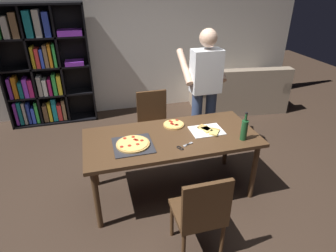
{
  "coord_description": "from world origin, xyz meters",
  "views": [
    {
      "loc": [
        -0.75,
        -2.58,
        2.29
      ],
      "look_at": [
        0.0,
        0.15,
        0.8
      ],
      "focal_mm": 30.42,
      "sensor_mm": 36.0,
      "label": 1
    }
  ],
  "objects_px": {
    "second_pizza_plain": "(174,124)",
    "couch": "(238,94)",
    "bookshelf": "(43,68)",
    "kitchen_scissors": "(183,147)",
    "pepperoni_pizza_on_tray": "(133,144)",
    "wine_bottle": "(244,129)",
    "chair_near_camera": "(201,212)",
    "person_serving_pizza": "(205,88)",
    "dining_table": "(172,142)",
    "chair_far_side": "(154,120)"
  },
  "relations": [
    {
      "from": "chair_near_camera",
      "to": "pepperoni_pizza_on_tray",
      "type": "xyz_separation_m",
      "value": [
        -0.44,
        0.83,
        0.25
      ]
    },
    {
      "from": "chair_near_camera",
      "to": "kitchen_scissors",
      "type": "bearing_deg",
      "value": 85.8
    },
    {
      "from": "chair_near_camera",
      "to": "pepperoni_pizza_on_tray",
      "type": "distance_m",
      "value": 0.97
    },
    {
      "from": "couch",
      "to": "wine_bottle",
      "type": "xyz_separation_m",
      "value": [
        -1.18,
        -2.25,
        0.57
      ]
    },
    {
      "from": "kitchen_scissors",
      "to": "chair_far_side",
      "type": "bearing_deg",
      "value": 92.43
    },
    {
      "from": "chair_far_side",
      "to": "kitchen_scissors",
      "type": "relative_size",
      "value": 4.58
    },
    {
      "from": "bookshelf",
      "to": "wine_bottle",
      "type": "height_order",
      "value": "bookshelf"
    },
    {
      "from": "bookshelf",
      "to": "kitchen_scissors",
      "type": "relative_size",
      "value": 9.92
    },
    {
      "from": "chair_far_side",
      "to": "bookshelf",
      "type": "bearing_deg",
      "value": 136.05
    },
    {
      "from": "chair_near_camera",
      "to": "chair_far_side",
      "type": "xyz_separation_m",
      "value": [
        0.0,
        1.83,
        0.0
      ]
    },
    {
      "from": "couch",
      "to": "wine_bottle",
      "type": "distance_m",
      "value": 2.6
    },
    {
      "from": "wine_bottle",
      "to": "chair_near_camera",
      "type": "bearing_deg",
      "value": -137.75
    },
    {
      "from": "chair_far_side",
      "to": "chair_near_camera",
      "type": "bearing_deg",
      "value": -90.0
    },
    {
      "from": "chair_near_camera",
      "to": "wine_bottle",
      "type": "height_order",
      "value": "wine_bottle"
    },
    {
      "from": "dining_table",
      "to": "second_pizza_plain",
      "type": "bearing_deg",
      "value": 68.62
    },
    {
      "from": "chair_near_camera",
      "to": "couch",
      "type": "bearing_deg",
      "value": 56.89
    },
    {
      "from": "pepperoni_pizza_on_tray",
      "to": "second_pizza_plain",
      "type": "xyz_separation_m",
      "value": [
        0.53,
        0.32,
        -0.0
      ]
    },
    {
      "from": "couch",
      "to": "chair_far_side",
      "type": "bearing_deg",
      "value": -150.42
    },
    {
      "from": "person_serving_pizza",
      "to": "pepperoni_pizza_on_tray",
      "type": "relative_size",
      "value": 4.33
    },
    {
      "from": "chair_near_camera",
      "to": "wine_bottle",
      "type": "distance_m",
      "value": 1.03
    },
    {
      "from": "pepperoni_pizza_on_tray",
      "to": "kitchen_scissors",
      "type": "xyz_separation_m",
      "value": [
        0.49,
        -0.16,
        -0.01
      ]
    },
    {
      "from": "dining_table",
      "to": "kitchen_scissors",
      "type": "distance_m",
      "value": 0.26
    },
    {
      "from": "chair_far_side",
      "to": "person_serving_pizza",
      "type": "xyz_separation_m",
      "value": [
        0.65,
        -0.22,
        0.49
      ]
    },
    {
      "from": "second_pizza_plain",
      "to": "person_serving_pizza",
      "type": "bearing_deg",
      "value": 39.32
    },
    {
      "from": "person_serving_pizza",
      "to": "wine_bottle",
      "type": "relative_size",
      "value": 5.54
    },
    {
      "from": "dining_table",
      "to": "chair_near_camera",
      "type": "distance_m",
      "value": 0.93
    },
    {
      "from": "chair_near_camera",
      "to": "person_serving_pizza",
      "type": "distance_m",
      "value": 1.8
    },
    {
      "from": "couch",
      "to": "pepperoni_pizza_on_tray",
      "type": "xyz_separation_m",
      "value": [
        -2.33,
        -2.07,
        0.46
      ]
    },
    {
      "from": "chair_near_camera",
      "to": "wine_bottle",
      "type": "bearing_deg",
      "value": 42.25
    },
    {
      "from": "dining_table",
      "to": "couch",
      "type": "relative_size",
      "value": 1.04
    },
    {
      "from": "pepperoni_pizza_on_tray",
      "to": "second_pizza_plain",
      "type": "height_order",
      "value": "pepperoni_pizza_on_tray"
    },
    {
      "from": "pepperoni_pizza_on_tray",
      "to": "couch",
      "type": "bearing_deg",
      "value": 41.62
    },
    {
      "from": "wine_bottle",
      "to": "dining_table",
      "type": "bearing_deg",
      "value": 159.8
    },
    {
      "from": "pepperoni_pizza_on_tray",
      "to": "chair_far_side",
      "type": "bearing_deg",
      "value": 66.31
    },
    {
      "from": "chair_near_camera",
      "to": "second_pizza_plain",
      "type": "bearing_deg",
      "value": 85.34
    },
    {
      "from": "pepperoni_pizza_on_tray",
      "to": "wine_bottle",
      "type": "xyz_separation_m",
      "value": [
        1.15,
        -0.18,
        0.1
      ]
    },
    {
      "from": "chair_far_side",
      "to": "wine_bottle",
      "type": "xyz_separation_m",
      "value": [
        0.72,
        -1.18,
        0.36
      ]
    },
    {
      "from": "dining_table",
      "to": "couch",
      "type": "height_order",
      "value": "couch"
    },
    {
      "from": "couch",
      "to": "person_serving_pizza",
      "type": "distance_m",
      "value": 1.92
    },
    {
      "from": "couch",
      "to": "person_serving_pizza",
      "type": "relative_size",
      "value": 1.03
    },
    {
      "from": "dining_table",
      "to": "bookshelf",
      "type": "xyz_separation_m",
      "value": [
        -1.52,
        2.38,
        0.28
      ]
    },
    {
      "from": "dining_table",
      "to": "chair_far_side",
      "type": "relative_size",
      "value": 2.09
    },
    {
      "from": "kitchen_scissors",
      "to": "second_pizza_plain",
      "type": "relative_size",
      "value": 0.81
    },
    {
      "from": "pepperoni_pizza_on_tray",
      "to": "person_serving_pizza",
      "type": "bearing_deg",
      "value": 35.53
    },
    {
      "from": "pepperoni_pizza_on_tray",
      "to": "kitchen_scissors",
      "type": "relative_size",
      "value": 2.05
    },
    {
      "from": "chair_far_side",
      "to": "wine_bottle",
      "type": "height_order",
      "value": "wine_bottle"
    },
    {
      "from": "chair_far_side",
      "to": "second_pizza_plain",
      "type": "height_order",
      "value": "chair_far_side"
    },
    {
      "from": "second_pizza_plain",
      "to": "couch",
      "type": "bearing_deg",
      "value": 44.19
    },
    {
      "from": "chair_near_camera",
      "to": "bookshelf",
      "type": "relative_size",
      "value": 0.46
    },
    {
      "from": "chair_far_side",
      "to": "couch",
      "type": "distance_m",
      "value": 2.18
    }
  ]
}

